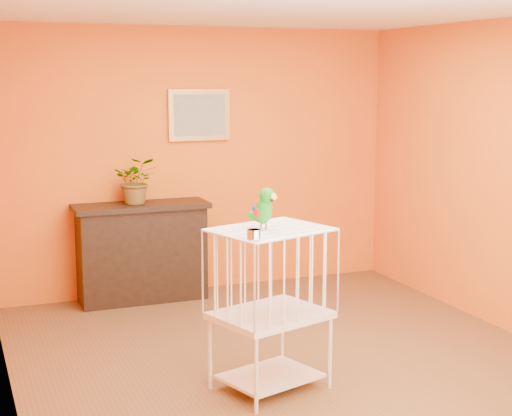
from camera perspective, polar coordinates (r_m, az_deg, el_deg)
name	(u,v)px	position (r m, az deg, el deg)	size (l,w,h in m)	color
ground	(291,362)	(6.02, 2.55, -11.11)	(4.50, 4.50, 0.00)	brown
room_shell	(292,152)	(5.66, 2.66, 4.07)	(4.50, 4.50, 4.50)	orange
console_cabinet	(142,252)	(7.54, -8.30, -3.20)	(1.27, 0.46, 0.94)	black
potted_plant	(135,185)	(7.45, -8.77, 1.65)	(0.40, 0.44, 0.34)	#26722D
framed_picture	(199,115)	(7.72, -4.14, 6.77)	(0.62, 0.04, 0.50)	#BF9444
birdcage	(270,307)	(5.35, 1.05, -7.21)	(0.86, 0.75, 1.12)	white
feed_cup	(254,234)	(4.86, -0.15, -1.94)	(0.09, 0.09, 0.06)	silver
parrot	(264,208)	(5.20, 0.57, 0.02)	(0.16, 0.25, 0.28)	#59544C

